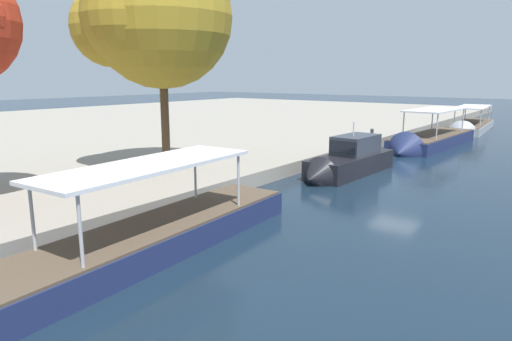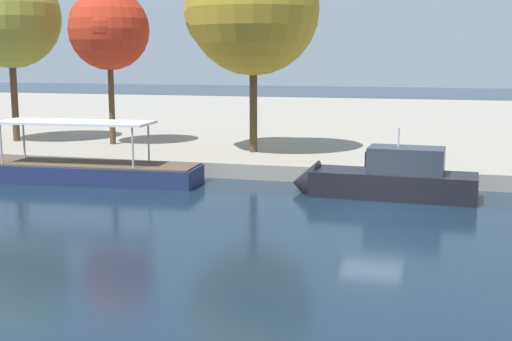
{
  "view_description": "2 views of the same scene",
  "coord_description": "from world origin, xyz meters",
  "px_view_note": "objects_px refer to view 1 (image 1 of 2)",
  "views": [
    {
      "loc": [
        -24.52,
        -8.49,
        5.79
      ],
      "look_at": [
        -5.43,
        5.77,
        0.85
      ],
      "focal_mm": 31.95,
      "sensor_mm": 36.0,
      "label": 1
    },
    {
      "loc": [
        2.44,
        -27.44,
        6.29
      ],
      "look_at": [
        -5.46,
        2.01,
        1.13
      ],
      "focal_mm": 48.06,
      "sensor_mm": 36.0,
      "label": 2
    }
  ],
  "objects_px": {
    "tour_boat_1": "(130,250)",
    "tree_1": "(149,18)",
    "mooring_bollard_1": "(372,133)",
    "tour_boat_3": "(428,143)",
    "motor_yacht_2": "(347,164)",
    "mooring_bollard_0": "(345,140)",
    "tour_boat_4": "(470,129)"
  },
  "relations": [
    {
      "from": "tour_boat_1",
      "to": "tree_1",
      "type": "relative_size",
      "value": 1.18
    },
    {
      "from": "tree_1",
      "to": "mooring_bollard_1",
      "type": "bearing_deg",
      "value": -12.24
    },
    {
      "from": "tour_boat_3",
      "to": "tree_1",
      "type": "xyz_separation_m",
      "value": [
        -22.28,
        7.96,
        8.32
      ]
    },
    {
      "from": "tour_boat_3",
      "to": "tour_boat_1",
      "type": "bearing_deg",
      "value": 2.28
    },
    {
      "from": "motor_yacht_2",
      "to": "mooring_bollard_1",
      "type": "height_order",
      "value": "motor_yacht_2"
    },
    {
      "from": "mooring_bollard_0",
      "to": "tree_1",
      "type": "xyz_separation_m",
      "value": [
        -14.66,
        4.1,
        7.57
      ]
    },
    {
      "from": "tour_boat_1",
      "to": "motor_yacht_2",
      "type": "xyz_separation_m",
      "value": [
        16.06,
        0.26,
        0.28
      ]
    },
    {
      "from": "tree_1",
      "to": "tour_boat_3",
      "type": "bearing_deg",
      "value": -19.66
    },
    {
      "from": "tour_boat_3",
      "to": "mooring_bollard_0",
      "type": "relative_size",
      "value": 19.65
    },
    {
      "from": "tour_boat_1",
      "to": "mooring_bollard_0",
      "type": "height_order",
      "value": "tour_boat_1"
    },
    {
      "from": "tour_boat_1",
      "to": "mooring_bollard_1",
      "type": "bearing_deg",
      "value": -176.39
    },
    {
      "from": "motor_yacht_2",
      "to": "mooring_bollard_1",
      "type": "relative_size",
      "value": 10.38
    },
    {
      "from": "tree_1",
      "to": "motor_yacht_2",
      "type": "bearing_deg",
      "value": -41.02
    },
    {
      "from": "tour_boat_1",
      "to": "tour_boat_4",
      "type": "xyz_separation_m",
      "value": [
        43.9,
        -0.65,
        -0.07
      ]
    },
    {
      "from": "motor_yacht_2",
      "to": "mooring_bollard_0",
      "type": "relative_size",
      "value": 12.19
    },
    {
      "from": "mooring_bollard_0",
      "to": "mooring_bollard_1",
      "type": "height_order",
      "value": "mooring_bollard_1"
    },
    {
      "from": "tour_boat_1",
      "to": "mooring_bollard_0",
      "type": "distance_m",
      "value": 22.63
    },
    {
      "from": "tour_boat_1",
      "to": "tree_1",
      "type": "xyz_separation_m",
      "value": [
        7.7,
        7.54,
        8.32
      ]
    },
    {
      "from": "tour_boat_3",
      "to": "tree_1",
      "type": "distance_m",
      "value": 25.08
    },
    {
      "from": "tour_boat_1",
      "to": "tour_boat_4",
      "type": "bearing_deg",
      "value": 175.76
    },
    {
      "from": "tour_boat_4",
      "to": "tree_1",
      "type": "bearing_deg",
      "value": -16.64
    },
    {
      "from": "tree_1",
      "to": "tour_boat_4",
      "type": "bearing_deg",
      "value": -12.74
    },
    {
      "from": "motor_yacht_2",
      "to": "tour_boat_3",
      "type": "relative_size",
      "value": 0.62
    },
    {
      "from": "tour_boat_1",
      "to": "tree_1",
      "type": "height_order",
      "value": "tree_1"
    },
    {
      "from": "tour_boat_4",
      "to": "tour_boat_1",
      "type": "bearing_deg",
      "value": -4.74
    },
    {
      "from": "tree_1",
      "to": "tour_boat_1",
      "type": "bearing_deg",
      "value": -135.61
    },
    {
      "from": "tour_boat_1",
      "to": "motor_yacht_2",
      "type": "distance_m",
      "value": 16.07
    },
    {
      "from": "motor_yacht_2",
      "to": "mooring_bollard_0",
      "type": "xyz_separation_m",
      "value": [
        6.29,
        3.18,
        0.47
      ]
    },
    {
      "from": "tour_boat_1",
      "to": "tree_1",
      "type": "distance_m",
      "value": 13.61
    },
    {
      "from": "mooring_bollard_0",
      "to": "motor_yacht_2",
      "type": "bearing_deg",
      "value": -153.22
    },
    {
      "from": "tour_boat_4",
      "to": "mooring_bollard_0",
      "type": "bearing_deg",
      "value": -14.63
    },
    {
      "from": "mooring_bollard_1",
      "to": "tree_1",
      "type": "relative_size",
      "value": 0.07
    }
  ]
}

